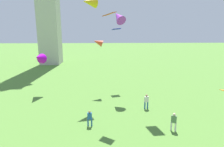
{
  "coord_description": "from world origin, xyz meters",
  "views": [
    {
      "loc": [
        0.3,
        0.07,
        9.18
      ],
      "look_at": [
        0.93,
        18.62,
        4.83
      ],
      "focal_mm": 31.61,
      "sensor_mm": 36.0,
      "label": 1
    }
  ],
  "objects_px": {
    "kite_flying_1": "(116,29)",
    "kite_flying_3": "(98,42)",
    "kite_flying_6": "(39,58)",
    "kite_flying_2": "(109,14)",
    "person_2": "(146,101)",
    "person_3": "(90,117)",
    "kite_flying_0": "(118,17)",
    "kite_flying_4": "(89,2)",
    "person_0": "(174,121)"
  },
  "relations": [
    {
      "from": "kite_flying_1",
      "to": "kite_flying_3",
      "type": "distance_m",
      "value": 3.98
    },
    {
      "from": "kite_flying_6",
      "to": "kite_flying_1",
      "type": "bearing_deg",
      "value": 18.17
    },
    {
      "from": "kite_flying_2",
      "to": "kite_flying_3",
      "type": "distance_m",
      "value": 8.52
    },
    {
      "from": "person_2",
      "to": "kite_flying_2",
      "type": "xyz_separation_m",
      "value": [
        -4.27,
        -1.58,
        9.44
      ]
    },
    {
      "from": "kite_flying_6",
      "to": "person_3",
      "type": "bearing_deg",
      "value": -49.13
    },
    {
      "from": "person_2",
      "to": "kite_flying_0",
      "type": "bearing_deg",
      "value": -84.09
    },
    {
      "from": "kite_flying_2",
      "to": "kite_flying_4",
      "type": "bearing_deg",
      "value": -35.17
    },
    {
      "from": "kite_flying_4",
      "to": "kite_flying_6",
      "type": "xyz_separation_m",
      "value": [
        -7.18,
        2.69,
        -6.87
      ]
    },
    {
      "from": "person_0",
      "to": "person_2",
      "type": "distance_m",
      "value": 5.26
    },
    {
      "from": "kite_flying_0",
      "to": "person_3",
      "type": "bearing_deg",
      "value": 45.18
    },
    {
      "from": "kite_flying_2",
      "to": "kite_flying_0",
      "type": "bearing_deg",
      "value": -72.01
    },
    {
      "from": "person_2",
      "to": "kite_flying_3",
      "type": "xyz_separation_m",
      "value": [
        -5.68,
        6.18,
        6.21
      ]
    },
    {
      "from": "person_2",
      "to": "kite_flying_1",
      "type": "distance_m",
      "value": 12.08
    },
    {
      "from": "person_2",
      "to": "kite_flying_1",
      "type": "xyz_separation_m",
      "value": [
        -3.02,
        8.57,
        7.96
      ]
    },
    {
      "from": "kite_flying_2",
      "to": "kite_flying_6",
      "type": "height_order",
      "value": "kite_flying_2"
    },
    {
      "from": "kite_flying_2",
      "to": "kite_flying_1",
      "type": "bearing_deg",
      "value": -67.96
    },
    {
      "from": "kite_flying_0",
      "to": "kite_flying_2",
      "type": "xyz_separation_m",
      "value": [
        -1.32,
        -6.76,
        -0.08
      ]
    },
    {
      "from": "kite_flying_2",
      "to": "kite_flying_6",
      "type": "bearing_deg",
      "value": -8.65
    },
    {
      "from": "kite_flying_1",
      "to": "person_2",
      "type": "bearing_deg",
      "value": -88.72
    },
    {
      "from": "kite_flying_3",
      "to": "kite_flying_6",
      "type": "distance_m",
      "value": 8.25
    },
    {
      "from": "person_0",
      "to": "kite_flying_1",
      "type": "height_order",
      "value": "kite_flying_1"
    },
    {
      "from": "person_3",
      "to": "kite_flying_6",
      "type": "height_order",
      "value": "kite_flying_6"
    },
    {
      "from": "kite_flying_0",
      "to": "kite_flying_6",
      "type": "height_order",
      "value": "kite_flying_0"
    },
    {
      "from": "kite_flying_2",
      "to": "kite_flying_6",
      "type": "distance_m",
      "value": 12.99
    },
    {
      "from": "person_0",
      "to": "kite_flying_6",
      "type": "relative_size",
      "value": 0.74
    },
    {
      "from": "kite_flying_6",
      "to": "person_0",
      "type": "bearing_deg",
      "value": -32.41
    },
    {
      "from": "kite_flying_1",
      "to": "kite_flying_6",
      "type": "relative_size",
      "value": 0.6
    },
    {
      "from": "person_0",
      "to": "kite_flying_4",
      "type": "bearing_deg",
      "value": -14.9
    },
    {
      "from": "person_0",
      "to": "kite_flying_0",
      "type": "height_order",
      "value": "kite_flying_0"
    },
    {
      "from": "person_2",
      "to": "kite_flying_0",
      "type": "relative_size",
      "value": 0.68
    },
    {
      "from": "person_3",
      "to": "kite_flying_1",
      "type": "bearing_deg",
      "value": 76.13
    },
    {
      "from": "kite_flying_0",
      "to": "kite_flying_6",
      "type": "bearing_deg",
      "value": -27.8
    },
    {
      "from": "kite_flying_6",
      "to": "kite_flying_4",
      "type": "bearing_deg",
      "value": -17.52
    },
    {
      "from": "kite_flying_3",
      "to": "kite_flying_1",
      "type": "bearing_deg",
      "value": 130.05
    },
    {
      "from": "person_2",
      "to": "kite_flying_4",
      "type": "xyz_separation_m",
      "value": [
        -6.47,
        2.99,
        11.04
      ]
    },
    {
      "from": "kite_flying_0",
      "to": "kite_flying_3",
      "type": "bearing_deg",
      "value": -45.11
    },
    {
      "from": "person_0",
      "to": "person_2",
      "type": "xyz_separation_m",
      "value": [
        -1.45,
        5.06,
        0.01
      ]
    },
    {
      "from": "person_3",
      "to": "kite_flying_3",
      "type": "height_order",
      "value": "kite_flying_3"
    },
    {
      "from": "person_0",
      "to": "person_2",
      "type": "height_order",
      "value": "person_2"
    },
    {
      "from": "person_2",
      "to": "kite_flying_4",
      "type": "bearing_deg",
      "value": -48.5
    },
    {
      "from": "person_3",
      "to": "kite_flying_3",
      "type": "xyz_separation_m",
      "value": [
        0.52,
        10.09,
        6.31
      ]
    },
    {
      "from": "person_2",
      "to": "kite_flying_2",
      "type": "bearing_deg",
      "value": -3.42
    },
    {
      "from": "person_2",
      "to": "kite_flying_0",
      "type": "distance_m",
      "value": 11.23
    },
    {
      "from": "kite_flying_1",
      "to": "kite_flying_6",
      "type": "bearing_deg",
      "value": 177.03
    },
    {
      "from": "kite_flying_4",
      "to": "kite_flying_2",
      "type": "bearing_deg",
      "value": -6.83
    },
    {
      "from": "kite_flying_4",
      "to": "kite_flying_3",
      "type": "bearing_deg",
      "value": 133.39
    },
    {
      "from": "kite_flying_1",
      "to": "kite_flying_6",
      "type": "distance_m",
      "value": 11.65
    },
    {
      "from": "kite_flying_2",
      "to": "kite_flying_4",
      "type": "height_order",
      "value": "kite_flying_4"
    },
    {
      "from": "kite_flying_1",
      "to": "kite_flying_2",
      "type": "relative_size",
      "value": 0.98
    },
    {
      "from": "person_2",
      "to": "kite_flying_6",
      "type": "height_order",
      "value": "kite_flying_6"
    }
  ]
}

